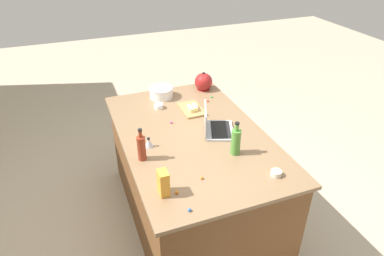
% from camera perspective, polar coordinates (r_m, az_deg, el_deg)
% --- Properties ---
extents(ground_plane, '(12.00, 12.00, 0.00)m').
position_cam_1_polar(ground_plane, '(3.35, 0.00, -14.04)').
color(ground_plane, '#B7A88E').
extents(island_counter, '(1.80, 1.12, 0.90)m').
position_cam_1_polar(island_counter, '(3.04, 0.00, -8.05)').
color(island_counter, brown).
rests_on(island_counter, ground).
extents(laptop, '(0.37, 0.32, 0.22)m').
position_cam_1_polar(laptop, '(2.79, 3.78, 0.25)').
color(laptop, '#B7B7BC').
rests_on(laptop, island_counter).
extents(mixing_bowl_large, '(0.23, 0.23, 0.10)m').
position_cam_1_polar(mixing_bowl_large, '(3.35, -5.10, 5.93)').
color(mixing_bowl_large, white).
rests_on(mixing_bowl_large, island_counter).
extents(bottle_olive, '(0.07, 0.07, 0.26)m').
position_cam_1_polar(bottle_olive, '(2.51, 7.24, -2.18)').
color(bottle_olive, '#4C8C38').
rests_on(bottle_olive, island_counter).
extents(bottle_soy, '(0.06, 0.06, 0.25)m').
position_cam_1_polar(bottle_soy, '(2.46, -8.35, -3.19)').
color(bottle_soy, maroon).
rests_on(bottle_soy, island_counter).
extents(kettle, '(0.21, 0.18, 0.20)m').
position_cam_1_polar(kettle, '(3.49, 1.91, 7.60)').
color(kettle, maroon).
rests_on(kettle, island_counter).
extents(cutting_board, '(0.30, 0.18, 0.02)m').
position_cam_1_polar(cutting_board, '(3.12, -0.07, 3.15)').
color(cutting_board, '#AD7F4C').
rests_on(cutting_board, island_counter).
extents(butter_stick_left, '(0.11, 0.05, 0.04)m').
position_cam_1_polar(butter_stick_left, '(3.09, 0.48, 3.45)').
color(butter_stick_left, '#F4E58C').
rests_on(butter_stick_left, cutting_board).
extents(butter_stick_right, '(0.11, 0.04, 0.04)m').
position_cam_1_polar(butter_stick_right, '(3.07, -0.25, 3.25)').
color(butter_stick_right, '#F4E58C').
rests_on(butter_stick_right, cutting_board).
extents(ramekin_small, '(0.08, 0.08, 0.04)m').
position_cam_1_polar(ramekin_small, '(3.16, -5.53, 3.63)').
color(ramekin_small, white).
rests_on(ramekin_small, island_counter).
extents(ramekin_medium, '(0.07, 0.07, 0.04)m').
position_cam_1_polar(ramekin_medium, '(2.40, 13.74, -7.26)').
color(ramekin_medium, beige).
rests_on(ramekin_medium, island_counter).
extents(kitchen_timer, '(0.07, 0.07, 0.08)m').
position_cam_1_polar(kitchen_timer, '(2.62, -7.16, -2.40)').
color(kitchen_timer, '#B2B2B7').
rests_on(kitchen_timer, island_counter).
extents(candy_bag, '(0.09, 0.06, 0.17)m').
position_cam_1_polar(candy_bag, '(2.16, -4.75, -9.03)').
color(candy_bag, gold).
rests_on(candy_bag, island_counter).
extents(candy_0, '(0.02, 0.02, 0.02)m').
position_cam_1_polar(candy_0, '(2.31, 1.64, -8.25)').
color(candy_0, orange).
rests_on(candy_0, island_counter).
extents(candy_1, '(0.02, 0.02, 0.02)m').
position_cam_1_polar(candy_1, '(2.80, 3.31, -0.51)').
color(candy_1, green).
rests_on(candy_1, island_counter).
extents(candy_2, '(0.02, 0.02, 0.02)m').
position_cam_1_polar(candy_2, '(2.20, -2.55, -10.57)').
color(candy_2, orange).
rests_on(candy_2, island_counter).
extents(candy_3, '(0.02, 0.02, 0.02)m').
position_cam_1_polar(candy_3, '(2.09, -0.41, -13.37)').
color(candy_3, blue).
rests_on(candy_3, island_counter).
extents(candy_4, '(0.02, 0.02, 0.02)m').
position_cam_1_polar(candy_4, '(2.92, -3.44, 0.93)').
color(candy_4, '#CC3399').
rests_on(candy_4, island_counter).
extents(candy_5, '(0.02, 0.02, 0.02)m').
position_cam_1_polar(candy_5, '(3.27, 2.64, 4.47)').
color(candy_5, red).
rests_on(candy_5, island_counter).
extents(candy_6, '(0.02, 0.02, 0.02)m').
position_cam_1_polar(candy_6, '(3.35, 3.29, 5.16)').
color(candy_6, green).
rests_on(candy_6, island_counter).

